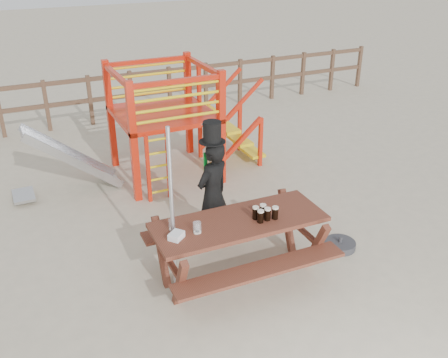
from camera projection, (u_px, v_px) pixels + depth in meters
The scene contains 10 objects.
ground at pixel (242, 281), 6.63m from camera, with size 60.00×60.00×0.00m, color #C0B295.
back_fence at pixel (111, 92), 12.00m from camera, with size 15.09×0.09×1.20m.
playground_fort at pixel (160, 121), 9.12m from camera, with size 4.71×1.84×2.10m.
picnic_table at pixel (239, 241), 6.50m from camera, with size 2.26×1.59×0.87m.
man_with_hat at pixel (213, 192), 7.08m from camera, with size 0.70×0.60×1.91m.
metal_pole at pixel (172, 214), 6.01m from camera, with size 0.05×0.05×2.23m, color #B2B2B7.
parasol_base at pixel (340, 245), 7.31m from camera, with size 0.45×0.45×0.19m.
paper_bag at pixel (176, 236), 5.96m from camera, with size 0.18×0.14×0.08m, color white.
stout_pints at pixel (264, 213), 6.35m from camera, with size 0.31×0.20×0.17m.
empty_glasses at pixel (189, 227), 6.08m from camera, with size 0.35×0.28×0.15m.
Camera 1 is at (-2.50, -4.75, 4.14)m, focal length 40.00 mm.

